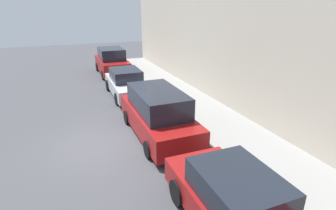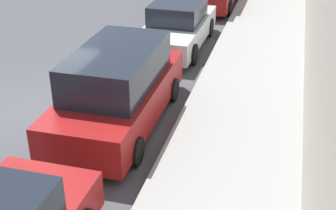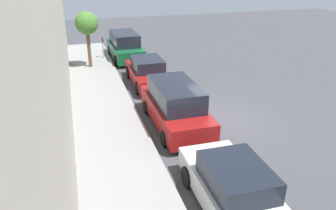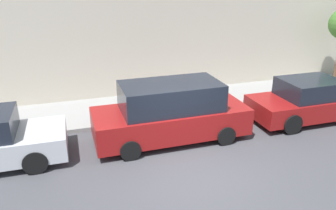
{
  "view_description": "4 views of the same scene",
  "coord_description": "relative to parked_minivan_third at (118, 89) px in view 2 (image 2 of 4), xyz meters",
  "views": [
    {
      "loc": [
        -1.11,
        -9.17,
        4.93
      ],
      "look_at": [
        2.82,
        0.5,
        1.0
      ],
      "focal_mm": 28.0,
      "sensor_mm": 36.0,
      "label": 1
    },
    {
      "loc": [
        5.79,
        -9.22,
        5.54
      ],
      "look_at": [
        3.52,
        -0.71,
        1.0
      ],
      "focal_mm": 50.0,
      "sensor_mm": 36.0,
      "label": 2
    },
    {
      "loc": [
        6.06,
        11.95,
        6.54
      ],
      "look_at": [
        2.48,
        -0.05,
        1.0
      ],
      "focal_mm": 35.0,
      "sensor_mm": 36.0,
      "label": 3
    },
    {
      "loc": [
        -6.95,
        2.96,
        4.92
      ],
      "look_at": [
        2.62,
        -0.12,
        1.0
      ],
      "focal_mm": 35.0,
      "sensor_mm": 36.0,
      "label": 4
    }
  ],
  "objects": [
    {
      "name": "parked_minivan_third",
      "position": [
        0.0,
        0.0,
        0.0
      ],
      "size": [
        2.02,
        4.9,
        1.9
      ],
      "color": "maroon",
      "rests_on": "ground_plane"
    },
    {
      "name": "parked_sedan_fourth",
      "position": [
        0.04,
        5.5,
        -0.2
      ],
      "size": [
        1.92,
        4.53,
        1.54
      ],
      "color": "#B7BABF",
      "rests_on": "ground_plane"
    },
    {
      "name": "ground_plane",
      "position": [
        -2.16,
        0.06,
        -0.92
      ],
      "size": [
        60.0,
        60.0,
        0.0
      ],
      "primitive_type": "plane",
      "color": "#424247"
    },
    {
      "name": "sidewalk",
      "position": [
        2.79,
        0.06,
        -0.85
      ],
      "size": [
        2.89,
        32.0,
        0.15
      ],
      "color": "gray",
      "rests_on": "ground_plane"
    }
  ]
}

